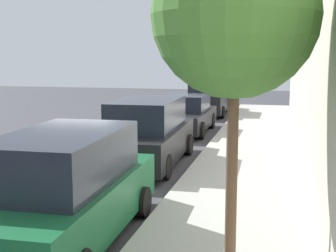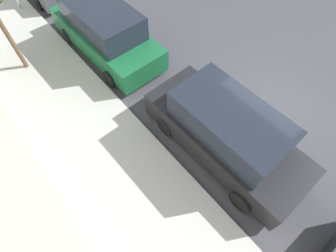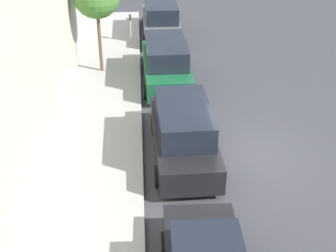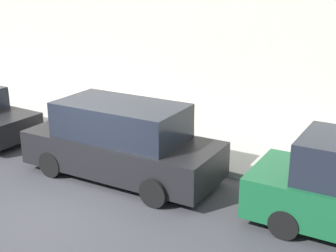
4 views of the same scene
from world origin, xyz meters
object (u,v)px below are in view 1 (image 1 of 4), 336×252
at_px(parked_minivan_second, 65,189).
at_px(parked_sedan_fourth, 186,115).
at_px(parked_suv_fifth, 208,97).
at_px(parked_minivan_third, 148,133).
at_px(street_tree, 235,16).

relative_size(parked_minivan_second, parked_sedan_fourth, 1.09).
distance_m(parked_sedan_fourth, parked_suv_fifth, 6.12).
bearing_deg(parked_sedan_fourth, parked_minivan_second, -88.85).
bearing_deg(parked_minivan_second, parked_sedan_fourth, 91.15).
xyz_separation_m(parked_minivan_third, street_tree, (3.11, -6.98, 2.70)).
bearing_deg(parked_minivan_second, street_tree, -21.34).
distance_m(parked_minivan_second, parked_minivan_third, 5.85).
relative_size(parked_suv_fifth, street_tree, 1.07).
distance_m(parked_minivan_second, parked_suv_fifth, 17.80).
bearing_deg(street_tree, parked_suv_fifth, 99.45).
bearing_deg(parked_minivan_second, parked_minivan_third, 92.17).
height_order(parked_suv_fifth, street_tree, street_tree).
bearing_deg(parked_minivan_third, street_tree, -65.96).
xyz_separation_m(parked_suv_fifth, street_tree, (3.15, -18.93, 2.69)).
bearing_deg(parked_sedan_fourth, street_tree, -76.29).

